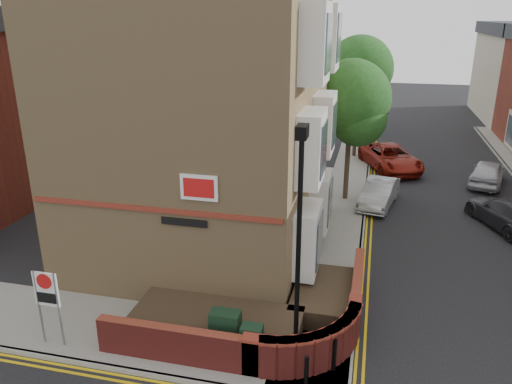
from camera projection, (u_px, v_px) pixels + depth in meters
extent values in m
cube|color=gray|center=(122.00, 331.00, 14.38)|extent=(13.00, 3.00, 0.12)
cube|color=gray|center=(348.00, 186.00, 26.44)|extent=(2.00, 32.00, 0.12)
cube|color=gray|center=(94.00, 365.00, 13.01)|extent=(13.00, 0.15, 0.12)
cube|color=gray|center=(367.00, 187.00, 26.22)|extent=(0.15, 32.00, 0.12)
cube|color=gold|center=(89.00, 373.00, 12.80)|extent=(13.00, 0.28, 0.01)
cube|color=gold|center=(372.00, 189.00, 26.18)|extent=(0.28, 32.00, 0.01)
cube|color=tan|center=(205.00, 102.00, 18.34)|extent=(8.00, 10.00, 11.00)
cube|color=maroon|center=(151.00, 210.00, 14.51)|extent=(7.80, 0.06, 0.15)
cube|color=white|center=(199.00, 188.00, 13.90)|extent=(1.10, 0.05, 0.75)
cube|color=black|center=(184.00, 222.00, 14.39)|extent=(1.40, 0.04, 0.22)
cylinder|color=black|center=(298.00, 261.00, 11.95)|extent=(0.12, 0.12, 6.00)
cylinder|color=black|center=(295.00, 351.00, 12.83)|extent=(0.20, 0.20, 0.80)
cube|color=black|center=(302.00, 132.00, 10.88)|extent=(0.25, 0.50, 0.30)
cube|color=#15301B|center=(225.00, 332.00, 13.27)|extent=(0.80, 0.45, 1.20)
cube|color=#15301B|center=(252.00, 344.00, 12.84)|extent=(0.55, 0.40, 1.10)
cylinder|color=black|center=(306.00, 372.00, 11.99)|extent=(0.11, 0.11, 0.90)
cylinder|color=black|center=(334.00, 355.00, 12.59)|extent=(0.11, 0.11, 0.90)
cylinder|color=slate|center=(39.00, 307.00, 13.47)|extent=(0.06, 0.06, 2.20)
cylinder|color=slate|center=(59.00, 310.00, 13.34)|extent=(0.06, 0.06, 2.20)
cube|color=white|center=(46.00, 289.00, 13.20)|extent=(0.72, 0.04, 1.00)
cylinder|color=red|center=(44.00, 281.00, 13.09)|extent=(0.44, 0.02, 0.44)
cylinder|color=#382B1E|center=(348.00, 153.00, 23.82)|extent=(0.24, 0.24, 4.55)
sphere|color=#214918|center=(351.00, 99.00, 22.94)|extent=(3.64, 3.64, 3.64)
sphere|color=#214918|center=(359.00, 118.00, 22.86)|extent=(2.60, 2.60, 2.60)
sphere|color=#214918|center=(345.00, 107.00, 23.52)|extent=(2.86, 2.86, 2.86)
cylinder|color=#382B1E|center=(356.00, 116.00, 31.05)|extent=(0.24, 0.24, 5.04)
sphere|color=#214918|center=(360.00, 69.00, 30.08)|extent=(4.03, 4.03, 4.03)
sphere|color=#214918|center=(365.00, 86.00, 30.03)|extent=(2.88, 2.88, 2.88)
sphere|color=#214918|center=(354.00, 77.00, 30.68)|extent=(3.17, 3.17, 3.17)
cylinder|color=#382B1E|center=(361.00, 98.00, 38.42)|extent=(0.24, 0.24, 4.76)
sphere|color=#214918|center=(364.00, 62.00, 37.50)|extent=(3.81, 3.81, 3.81)
sphere|color=#214918|center=(368.00, 75.00, 37.43)|extent=(2.72, 2.72, 2.72)
sphere|color=#214918|center=(360.00, 68.00, 38.09)|extent=(2.99, 2.99, 2.99)
cylinder|color=black|center=(364.00, 122.00, 34.02)|extent=(0.10, 0.10, 3.20)
imported|color=black|center=(366.00, 91.00, 33.31)|extent=(0.20, 0.16, 1.00)
imported|color=#9DA1A5|center=(379.00, 193.00, 23.74)|extent=(2.04, 3.97, 1.25)
imported|color=maroon|center=(390.00, 157.00, 29.25)|extent=(4.18, 5.69, 1.44)
imported|color=#2C2C31|center=(509.00, 214.00, 21.23)|extent=(3.44, 4.87, 1.31)
imported|color=#B4B5BD|center=(488.00, 173.00, 26.60)|extent=(2.64, 4.27, 1.36)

